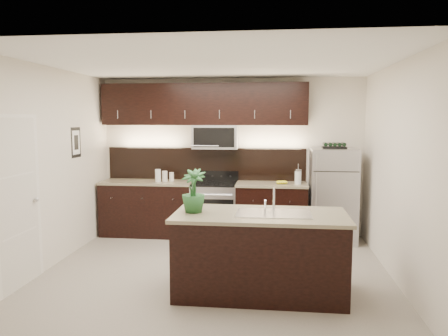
# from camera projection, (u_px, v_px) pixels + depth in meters

# --- Properties ---
(ground) EXTENTS (4.50, 4.50, 0.00)m
(ground) POSITION_uv_depth(u_px,v_px,m) (216.00, 271.00, 5.78)
(ground) COLOR gray
(ground) RESTS_ON ground
(room_walls) EXTENTS (4.52, 4.02, 2.71)m
(room_walls) POSITION_uv_depth(u_px,v_px,m) (207.00, 143.00, 5.57)
(room_walls) COLOR beige
(room_walls) RESTS_ON ground
(counter_run) EXTENTS (3.51, 0.65, 0.94)m
(counter_run) POSITION_uv_depth(u_px,v_px,m) (203.00, 209.00, 7.45)
(counter_run) COLOR black
(counter_run) RESTS_ON ground
(upper_fixtures) EXTENTS (3.49, 0.40, 1.66)m
(upper_fixtures) POSITION_uv_depth(u_px,v_px,m) (205.00, 111.00, 7.41)
(upper_fixtures) COLOR black
(upper_fixtures) RESTS_ON counter_run
(island) EXTENTS (1.96, 0.96, 0.94)m
(island) POSITION_uv_depth(u_px,v_px,m) (260.00, 253.00, 4.99)
(island) COLOR black
(island) RESTS_ON ground
(sink_faucet) EXTENTS (0.84, 0.50, 0.28)m
(sink_faucet) POSITION_uv_depth(u_px,v_px,m) (274.00, 212.00, 4.93)
(sink_faucet) COLOR silver
(sink_faucet) RESTS_ON island
(refrigerator) EXTENTS (0.74, 0.67, 1.53)m
(refrigerator) POSITION_uv_depth(u_px,v_px,m) (333.00, 195.00, 7.11)
(refrigerator) COLOR #B2B2B7
(refrigerator) RESTS_ON ground
(wine_rack) EXTENTS (0.38, 0.23, 0.09)m
(wine_rack) POSITION_uv_depth(u_px,v_px,m) (334.00, 146.00, 7.02)
(wine_rack) COLOR black
(wine_rack) RESTS_ON refrigerator
(plant) EXTENTS (0.30, 0.30, 0.49)m
(plant) POSITION_uv_depth(u_px,v_px,m) (193.00, 191.00, 4.98)
(plant) COLOR #1F4F23
(plant) RESTS_ON island
(canisters) EXTENTS (0.30, 0.18, 0.21)m
(canisters) POSITION_uv_depth(u_px,v_px,m) (163.00, 176.00, 7.45)
(canisters) COLOR silver
(canisters) RESTS_ON counter_run
(french_press) EXTENTS (0.11, 0.11, 0.32)m
(french_press) POSITION_uv_depth(u_px,v_px,m) (298.00, 177.00, 7.15)
(french_press) COLOR silver
(french_press) RESTS_ON counter_run
(bananas) EXTENTS (0.22, 0.19, 0.06)m
(bananas) POSITION_uv_depth(u_px,v_px,m) (278.00, 182.00, 7.17)
(bananas) COLOR yellow
(bananas) RESTS_ON counter_run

